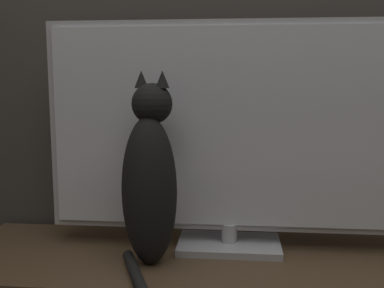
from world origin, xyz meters
name	(u,v)px	position (x,y,z in m)	size (l,w,h in m)	color
tv	(231,134)	(-0.01, 1.03, 0.77)	(1.04, 0.18, 0.65)	#B7B7BC
cat	(151,181)	(-0.22, 0.90, 0.65)	(0.17, 0.30, 0.51)	black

